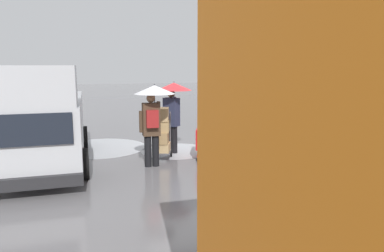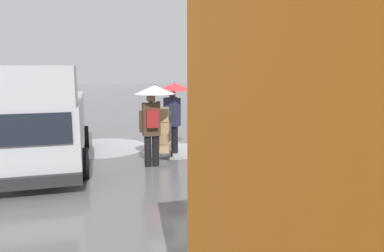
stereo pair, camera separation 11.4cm
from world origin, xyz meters
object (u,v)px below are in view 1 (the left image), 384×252
at_px(cargo_van_parked_right, 42,122).
at_px(pedestrian_white_side, 227,107).
at_px(hand_dolly_boxes, 162,131).
at_px(shopping_cart_vendor, 206,139).
at_px(pedestrian_pink_side, 232,103).
at_px(pedestrian_far_side, 153,107).
at_px(pedestrian_black_side, 173,101).
at_px(street_lamp, 354,74).

bearing_deg(cargo_van_parked_right, pedestrian_white_side, 162.57).
relative_size(cargo_van_parked_right, hand_dolly_boxes, 3.67).
bearing_deg(shopping_cart_vendor, hand_dolly_boxes, -13.85).
distance_m(pedestrian_pink_side, pedestrian_far_side, 2.24).
height_order(shopping_cart_vendor, hand_dolly_boxes, hand_dolly_boxes).
height_order(hand_dolly_boxes, pedestrian_black_side, pedestrian_black_side).
bearing_deg(pedestrian_white_side, pedestrian_far_side, -20.77).
distance_m(hand_dolly_boxes, street_lamp, 5.32).
bearing_deg(cargo_van_parked_right, pedestrian_far_side, 164.77).
xyz_separation_m(pedestrian_black_side, street_lamp, (-4.30, 2.40, 0.79)).
bearing_deg(pedestrian_black_side, pedestrian_pink_side, 142.03).
height_order(pedestrian_white_side, street_lamp, street_lamp).
distance_m(cargo_van_parked_right, pedestrian_white_side, 4.72).
relative_size(cargo_van_parked_right, pedestrian_black_side, 2.49).
bearing_deg(pedestrian_white_side, street_lamp, 172.41).
relative_size(hand_dolly_boxes, pedestrian_black_side, 0.68).
bearing_deg(cargo_van_parked_right, hand_dolly_boxes, 177.63).
xyz_separation_m(pedestrian_pink_side, pedestrian_far_side, (2.24, 0.18, -0.01)).
bearing_deg(cargo_van_parked_right, pedestrian_black_side, -171.43).
distance_m(pedestrian_black_side, street_lamp, 4.98).
relative_size(pedestrian_black_side, pedestrian_white_side, 1.00).
distance_m(shopping_cart_vendor, pedestrian_white_side, 1.43).
height_order(pedestrian_pink_side, pedestrian_white_side, same).
distance_m(hand_dolly_boxes, pedestrian_pink_side, 2.10).
bearing_deg(pedestrian_far_side, hand_dolly_boxes, -118.88).
bearing_deg(shopping_cart_vendor, pedestrian_pink_side, 168.54).
relative_size(shopping_cart_vendor, street_lamp, 0.27).
xyz_separation_m(hand_dolly_boxes, pedestrian_white_side, (-1.41, 1.28, 0.78)).
xyz_separation_m(shopping_cart_vendor, pedestrian_black_side, (0.72, -0.96, 1.02)).
bearing_deg(street_lamp, pedestrian_pink_side, -24.17).
bearing_deg(pedestrian_pink_side, pedestrian_white_side, 60.12).
xyz_separation_m(pedestrian_pink_side, pedestrian_black_side, (1.41, -1.10, 0.00)).
bearing_deg(cargo_van_parked_right, pedestrian_pink_side, 173.53).
distance_m(shopping_cart_vendor, pedestrian_pink_side, 1.24).
height_order(hand_dolly_boxes, pedestrian_white_side, pedestrian_white_side).
relative_size(shopping_cart_vendor, pedestrian_far_side, 0.49).
xyz_separation_m(cargo_van_parked_right, shopping_cart_vendor, (-4.28, 0.42, -0.61)).
xyz_separation_m(pedestrian_far_side, street_lamp, (-5.12, 1.11, 0.80)).
bearing_deg(pedestrian_far_side, street_lamp, 167.74).
distance_m(hand_dolly_boxes, pedestrian_far_side, 1.04).
height_order(cargo_van_parked_right, pedestrian_white_side, cargo_van_parked_right).
height_order(shopping_cart_vendor, pedestrian_pink_side, pedestrian_pink_side).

